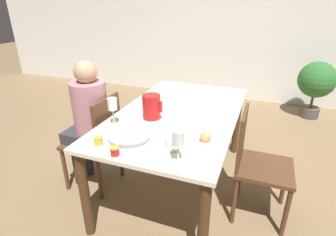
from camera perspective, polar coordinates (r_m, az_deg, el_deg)
The scene contains 16 objects.
ground_plane at distance 2.64m, azimuth 2.03°, elevation -13.97°, with size 20.00×20.00×0.00m, color #7F6647.
wall_back at distance 4.80m, azimuth 13.63°, elevation 19.49°, with size 10.00×0.06×2.60m.
dining_table at distance 2.29m, azimuth 2.27°, elevation -0.93°, with size 0.98×1.71×0.75m.
chair_person_side at distance 2.45m, azimuth -15.12°, elevation -4.58°, with size 0.42×0.42×0.89m.
chair_opposite at distance 2.17m, azimuth 18.59°, elevation -9.04°, with size 0.42×0.42×0.89m.
person_seated at distance 2.42m, azimuth -17.01°, elevation 0.72°, with size 0.39×0.41×1.19m.
red_pitcher at distance 2.10m, azimuth -3.62°, elevation 2.51°, with size 0.17×0.15×0.20m.
wine_glass_water at distance 2.00m, azimuth -12.00°, elevation 2.74°, with size 0.07×0.07×0.22m.
wine_glass_juice at distance 1.50m, azimuth 2.28°, elevation -4.72°, with size 0.07×0.07×0.20m.
teacup_near_person at distance 1.70m, azimuth 0.77°, elevation -5.41°, with size 0.15×0.15×0.07m.
teacup_across at distance 2.45m, azimuth 4.86°, elevation 3.91°, with size 0.15×0.15×0.07m.
serving_tray at distance 1.83m, azimuth -8.41°, elevation -4.01°, with size 0.30×0.30×0.03m.
bread_plate at distance 1.78m, azimuth 8.09°, elevation -4.64°, with size 0.19×0.19×0.08m.
jam_jar_amber at distance 1.79m, azimuth -14.93°, elevation -4.75°, with size 0.06×0.06×0.06m.
jam_jar_red at distance 1.65m, azimuth -11.51°, elevation -6.97°, with size 0.06×0.06×0.06m.
potted_plant at distance 4.42m, azimuth 29.59°, elevation 6.81°, with size 0.52×0.52×0.85m.
Camera 1 is at (0.65, -1.98, 1.62)m, focal length 28.00 mm.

